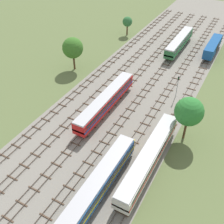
# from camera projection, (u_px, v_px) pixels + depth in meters

# --- Properties ---
(ground_plane) EXTENTS (480.00, 480.00, 0.00)m
(ground_plane) POSITION_uv_depth(u_px,v_px,m) (133.00, 93.00, 67.23)
(ground_plane) COLOR #5B6B3D
(ballast_bed) EXTENTS (28.60, 176.00, 0.01)m
(ballast_bed) POSITION_uv_depth(u_px,v_px,m) (133.00, 93.00, 67.23)
(ballast_bed) COLOR gray
(ballast_bed) RESTS_ON ground
(track_far_left) EXTENTS (2.40, 126.00, 0.29)m
(track_far_left) POSITION_uv_depth(u_px,v_px,m) (93.00, 78.00, 72.40)
(track_far_left) COLOR #47382D
(track_far_left) RESTS_ON ground
(track_left) EXTENTS (2.40, 126.00, 0.29)m
(track_left) POSITION_uv_depth(u_px,v_px,m) (109.00, 83.00, 70.57)
(track_left) COLOR #47382D
(track_left) RESTS_ON ground
(track_centre_left) EXTENTS (2.40, 126.00, 0.29)m
(track_centre_left) POSITION_uv_depth(u_px,v_px,m) (126.00, 88.00, 68.75)
(track_centre_left) COLOR #47382D
(track_centre_left) RESTS_ON ground
(track_centre) EXTENTS (2.40, 126.00, 0.29)m
(track_centre) POSITION_uv_depth(u_px,v_px,m) (143.00, 93.00, 66.92)
(track_centre) COLOR #47382D
(track_centre) RESTS_ON ground
(track_centre_right) EXTENTS (2.40, 126.00, 0.29)m
(track_centre_right) POSITION_uv_depth(u_px,v_px,m) (162.00, 99.00, 65.09)
(track_centre_right) COLOR #47382D
(track_centre_right) RESTS_ON ground
(track_right) EXTENTS (2.40, 126.00, 0.29)m
(track_right) POSITION_uv_depth(u_px,v_px,m) (182.00, 104.00, 63.26)
(track_right) COLOR #47382D
(track_right) RESTS_ON ground
(diesel_railcar_centre_right_nearest) EXTENTS (2.96, 20.50, 3.80)m
(diesel_railcar_centre_right_nearest) POSITION_uv_depth(u_px,v_px,m) (100.00, 182.00, 43.18)
(diesel_railcar_centre_right_nearest) COLOR #194C8C
(diesel_railcar_centre_right_nearest) RESTS_ON ground
(passenger_coach_right_near) EXTENTS (2.96, 22.00, 3.80)m
(passenger_coach_right_near) POSITION_uv_depth(u_px,v_px,m) (149.00, 157.00, 47.27)
(passenger_coach_right_near) COLOR beige
(passenger_coach_right_near) RESTS_ON ground
(passenger_coach_centre_left_mid) EXTENTS (2.96, 22.00, 3.80)m
(passenger_coach_centre_left_mid) POSITION_uv_depth(u_px,v_px,m) (106.00, 101.00, 60.20)
(passenger_coach_centre_left_mid) COLOR red
(passenger_coach_centre_left_mid) RESTS_ON ground
(diesel_railcar_centre_midfar) EXTENTS (2.96, 20.50, 3.80)m
(diesel_railcar_centre_midfar) POSITION_uv_depth(u_px,v_px,m) (179.00, 42.00, 84.43)
(diesel_railcar_centre_midfar) COLOR #286638
(diesel_railcar_centre_midfar) RESTS_ON ground
(freight_boxcar_right_far) EXTENTS (2.87, 14.00, 3.60)m
(freight_boxcar_right_far) POSITION_uv_depth(u_px,v_px,m) (213.00, 46.00, 82.32)
(freight_boxcar_right_far) COLOR #194C8C
(freight_boxcar_right_far) RESTS_ON ground
(signal_post_nearest) EXTENTS (0.28, 0.47, 5.79)m
(signal_post_nearest) POSITION_uv_depth(u_px,v_px,m) (178.00, 84.00, 63.67)
(signal_post_nearest) COLOR gray
(signal_post_nearest) RESTS_ON ground
(lineside_tree_0) EXTENTS (3.32, 3.32, 6.36)m
(lineside_tree_0) POSITION_uv_depth(u_px,v_px,m) (127.00, 22.00, 92.42)
(lineside_tree_0) COLOR #4C331E
(lineside_tree_0) RESTS_ON ground
(lineside_tree_1) EXTENTS (5.63, 5.63, 9.20)m
(lineside_tree_1) POSITION_uv_depth(u_px,v_px,m) (73.00, 48.00, 72.57)
(lineside_tree_1) COLOR #4C331E
(lineside_tree_1) RESTS_ON ground
(lineside_tree_2) EXTENTS (5.56, 5.56, 9.50)m
(lineside_tree_2) POSITION_uv_depth(u_px,v_px,m) (189.00, 112.00, 50.63)
(lineside_tree_2) COLOR #4C331E
(lineside_tree_2) RESTS_ON ground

